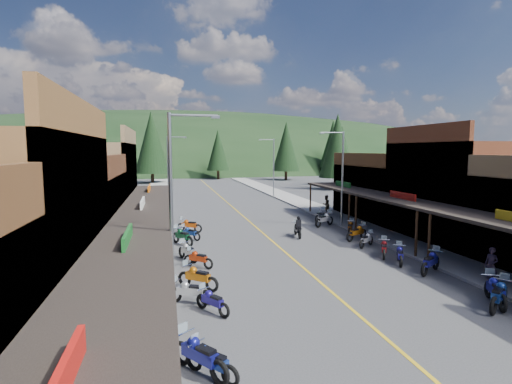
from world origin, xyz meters
TOP-DOWN VIEW (x-y plane):
  - ground at (0.00, 0.00)m, footprint 220.00×220.00m
  - centerline at (0.00, 20.00)m, footprint 0.15×90.00m
  - sidewalk_west at (-8.70, 20.00)m, footprint 3.40×94.00m
  - sidewalk_east at (8.70, 20.00)m, footprint 3.40×94.00m
  - shop_west_2 at (-13.75, 1.70)m, footprint 10.90×9.00m
  - shop_west_3 at (-13.78, 11.30)m, footprint 10.90×10.20m
  - shop_east_2 at (13.78, 1.70)m, footprint 10.90×9.00m
  - shop_east_3 at (13.75, 11.30)m, footprint 10.90×10.20m
  - streetlight_0 at (-6.95, -6.00)m, footprint 2.16×0.18m
  - streetlight_1 at (-6.95, 22.00)m, footprint 2.16×0.18m
  - streetlight_2 at (6.95, 8.00)m, footprint 2.16×0.18m
  - streetlight_3 at (6.95, 30.00)m, footprint 2.16×0.18m
  - ridge_hill at (0.00, 135.00)m, footprint 310.00×140.00m
  - pine_1 at (-24.00, 70.00)m, footprint 5.88×5.88m
  - pine_2 at (-10.00, 58.00)m, footprint 6.72×6.72m
  - pine_3 at (4.00, 66.00)m, footprint 5.04×5.04m
  - pine_4 at (18.00, 60.00)m, footprint 5.88×5.88m
  - pine_5 at (34.00, 72.00)m, footprint 6.72×6.72m
  - pine_6 at (46.00, 64.00)m, footprint 5.04×5.04m
  - pine_7 at (-32.00, 76.00)m, footprint 5.88×5.88m
  - pine_8 at (-22.00, 40.00)m, footprint 4.48×4.48m
  - pine_9 at (24.00, 45.00)m, footprint 4.93×4.93m
  - pine_10 at (-18.00, 50.00)m, footprint 5.38×5.38m
  - pine_11 at (20.00, 38.00)m, footprint 5.82×5.82m
  - bike_west_2 at (-6.13, -12.17)m, footprint 1.76×1.89m
  - bike_west_3 at (-6.44, -11.91)m, footprint 1.97×2.28m
  - bike_west_4 at (-5.59, -7.62)m, footprint 1.59×1.91m
  - bike_west_5 at (-6.39, -6.42)m, footprint 2.12×1.47m
  - bike_west_6 at (-5.94, -4.71)m, footprint 2.15×2.04m
  - bike_west_7 at (-5.66, -1.24)m, footprint 1.86×1.77m
  - bike_west_8 at (-6.14, 0.35)m, footprint 1.52×2.15m
  - bike_west_9 at (-6.30, 4.37)m, footprint 1.86×2.31m
  - bike_west_10 at (-5.73, 5.80)m, footprint 1.81×1.82m
  - bike_west_11 at (-5.60, 8.49)m, footprint 2.20×1.69m
  - bike_east_3 at (5.82, -9.78)m, footprint 2.35×1.92m
  - bike_east_4 at (6.07, -9.34)m, footprint 1.68×2.42m
  - bike_east_5 at (6.20, -4.94)m, footprint 2.35×1.94m
  - bike_east_6 at (5.60, -3.06)m, footprint 1.56×2.13m
  - bike_east_7 at (5.51, -1.51)m, footprint 1.60×2.10m
  - bike_east_8 at (5.71, 1.05)m, footprint 1.88×1.63m
  - bike_east_9 at (6.00, 3.01)m, footprint 2.28×1.61m
  - bike_east_10 at (6.49, 5.07)m, footprint 1.61×2.05m
  - bike_east_11 at (5.74, 8.45)m, footprint 2.39×1.87m
  - bike_east_12 at (6.32, 10.88)m, footprint 1.92×1.96m
  - rider_on_bike at (2.20, 4.99)m, footprint 0.97×2.20m
  - pedestrian_east_a at (7.69, -7.35)m, footprint 0.57×0.73m
  - pedestrian_east_b at (8.32, 14.34)m, footprint 1.01×0.80m

SIDE VIEW (x-z plane):
  - ground at x=0.00m, z-range 0.00..0.00m
  - ridge_hill at x=0.00m, z-range -30.00..30.00m
  - centerline at x=0.00m, z-range 0.00..0.01m
  - sidewalk_west at x=-8.70m, z-range 0.00..0.15m
  - sidewalk_east at x=8.70m, z-range 0.00..0.15m
  - bike_east_8 at x=5.71m, z-range 0.00..1.08m
  - bike_west_4 at x=-5.59m, z-range 0.00..1.08m
  - bike_west_7 at x=-5.66m, z-range 0.00..1.10m
  - bike_west_10 at x=-5.73m, z-range 0.00..1.10m
  - bike_west_2 at x=-6.13m, z-range 0.00..1.11m
  - bike_east_10 at x=6.49m, z-range 0.00..1.14m
  - bike_west_5 at x=-6.39m, z-range 0.00..1.16m
  - bike_east_7 at x=5.51m, z-range 0.00..1.16m
  - bike_east_6 at x=5.60m, z-range 0.00..1.17m
  - bike_east_12 at x=6.32m, z-range 0.00..1.18m
  - bike_west_8 at x=-6.14m, z-range 0.00..1.18m
  - bike_west_11 at x=-5.60m, z-range 0.00..1.22m
  - bike_east_9 at x=6.00m, z-range 0.00..1.25m
  - bike_west_6 at x=-5.94m, z-range 0.00..1.27m
  - bike_west_9 at x=-6.30m, z-range 0.00..1.29m
  - rider_on_bike at x=2.20m, z-range -0.16..1.46m
  - bike_west_3 at x=-6.44m, z-range 0.00..1.30m
  - bike_east_3 at x=5.82m, z-range 0.00..1.32m
  - bike_east_4 at x=6.07m, z-range 0.00..1.32m
  - bike_east_5 at x=6.20m, z-range 0.00..1.32m
  - bike_east_11 at x=5.74m, z-range 0.00..1.33m
  - pedestrian_east_a at x=7.69m, z-range 0.15..1.90m
  - pedestrian_east_b at x=8.32m, z-range 0.15..1.96m
  - shop_east_3 at x=13.75m, z-range -0.57..5.63m
  - shop_west_2 at x=-13.75m, z-range -0.57..5.63m
  - shop_east_2 at x=13.78m, z-range -0.58..7.62m
  - shop_west_3 at x=-13.78m, z-range -0.58..7.62m
  - streetlight_0 at x=-6.95m, z-range 0.46..8.46m
  - streetlight_1 at x=-6.95m, z-range 0.46..8.46m
  - streetlight_2 at x=6.95m, z-range 0.46..8.46m
  - streetlight_3 at x=6.95m, z-range 0.46..8.46m
  - pine_8 at x=-22.00m, z-range 0.98..10.98m
  - pine_9 at x=24.00m, z-range 0.98..11.78m
  - pine_3 at x=4.00m, z-range 0.98..11.98m
  - pine_6 at x=46.00m, z-range 0.98..11.98m
  - pine_10 at x=-18.00m, z-range 0.98..12.58m
  - pine_11 at x=20.00m, z-range 0.99..13.39m
  - pine_1 at x=-24.00m, z-range 0.99..13.49m
  - pine_4 at x=18.00m, z-range 0.99..13.49m
  - pine_7 at x=-32.00m, z-range 0.99..13.49m
  - pine_2 at x=-10.00m, z-range 0.99..14.99m
  - pine_5 at x=34.00m, z-range 0.99..14.99m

